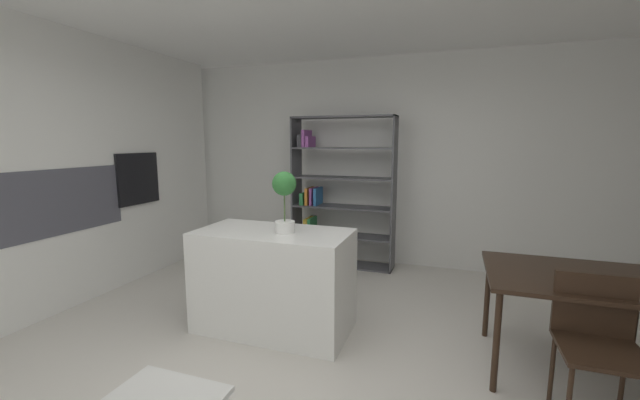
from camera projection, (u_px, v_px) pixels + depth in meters
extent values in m
plane|color=beige|center=(301.00, 363.00, 2.88)|extent=(8.97, 8.97, 0.00)
cube|color=silver|center=(375.00, 162.00, 5.19)|extent=(6.53, 0.06, 2.75)
cube|color=white|center=(17.00, 171.00, 3.62)|extent=(0.66, 4.91, 2.75)
cube|color=#4C4C56|center=(65.00, 201.00, 3.72)|extent=(0.01, 1.28, 0.64)
cube|color=black|center=(138.00, 179.00, 4.55)|extent=(0.04, 0.60, 0.61)
cylinder|color=#B7BABC|center=(134.00, 157.00, 4.53)|extent=(0.02, 0.48, 0.02)
cube|color=white|center=(274.00, 280.00, 3.37)|extent=(1.33, 0.69, 0.89)
cylinder|color=white|center=(285.00, 227.00, 3.25)|extent=(0.17, 0.17, 0.10)
cylinder|color=#476633|center=(285.00, 207.00, 3.23)|extent=(0.01, 0.01, 0.24)
sphere|color=#2F7232|center=(284.00, 184.00, 3.20)|extent=(0.20, 0.20, 0.20)
cube|color=#4C4C51|center=(296.00, 190.00, 5.28)|extent=(0.02, 0.35, 1.98)
cube|color=#4C4C51|center=(394.00, 195.00, 4.84)|extent=(0.02, 0.35, 1.98)
cube|color=#4C4C51|center=(344.00, 117.00, 4.91)|extent=(1.36, 0.35, 0.02)
cube|color=#4C4C51|center=(342.00, 264.00, 5.21)|extent=(1.36, 0.35, 0.02)
cube|color=#4C4C51|center=(343.00, 235.00, 5.15)|extent=(1.31, 0.35, 0.02)
cube|color=#4C4C51|center=(343.00, 207.00, 5.09)|extent=(1.31, 0.35, 0.02)
cube|color=#4C4C51|center=(343.00, 178.00, 5.03)|extent=(1.31, 0.35, 0.02)
cube|color=#4C4C51|center=(343.00, 148.00, 4.97)|extent=(1.31, 0.35, 0.02)
cube|color=gold|center=(309.00, 225.00, 5.29)|extent=(0.05, 0.29, 0.19)
cube|color=#338E4C|center=(312.00, 225.00, 5.27)|extent=(0.03, 0.29, 0.20)
cube|color=#338E4C|center=(305.00, 198.00, 5.25)|extent=(0.05, 0.29, 0.16)
cube|color=orange|center=(310.00, 196.00, 5.23)|extent=(0.04, 0.29, 0.23)
cube|color=#8E4793|center=(314.00, 196.00, 5.21)|extent=(0.03, 0.29, 0.23)
cube|color=#2D6BAD|center=(318.00, 196.00, 5.19)|extent=(0.04, 0.29, 0.23)
cube|color=#38383D|center=(303.00, 141.00, 5.14)|extent=(0.06, 0.29, 0.16)
cube|color=#8E4793|center=(307.00, 139.00, 5.12)|extent=(0.04, 0.29, 0.23)
cube|color=#8E4793|center=(310.00, 142.00, 5.11)|extent=(0.04, 0.29, 0.14)
cube|color=black|center=(576.00, 278.00, 2.66)|extent=(1.16, 0.90, 0.03)
cylinder|color=black|center=(496.00, 342.00, 2.52)|extent=(0.04, 0.04, 0.70)
cylinder|color=black|center=(487.00, 297.00, 3.25)|extent=(0.04, 0.04, 0.70)
cylinder|color=black|center=(635.00, 315.00, 2.91)|extent=(0.04, 0.04, 0.70)
cube|color=black|center=(602.00, 352.00, 2.16)|extent=(0.44, 0.43, 0.03)
cube|color=black|center=(593.00, 304.00, 2.32)|extent=(0.43, 0.03, 0.38)
cylinder|color=black|center=(552.00, 368.00, 2.43)|extent=(0.03, 0.03, 0.47)
cylinder|color=black|center=(623.00, 380.00, 2.31)|extent=(0.03, 0.03, 0.47)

